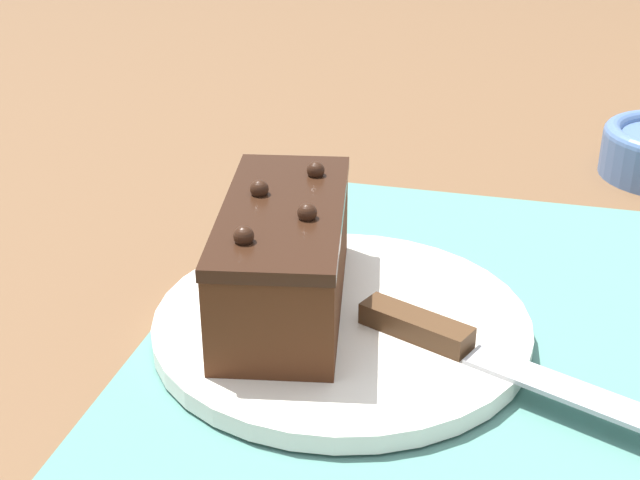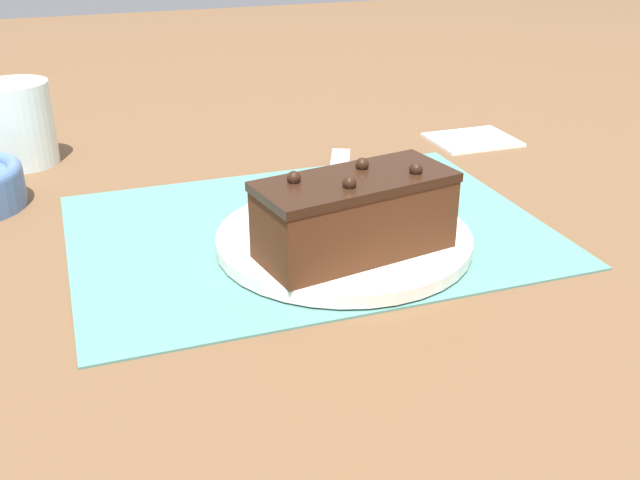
# 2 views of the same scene
# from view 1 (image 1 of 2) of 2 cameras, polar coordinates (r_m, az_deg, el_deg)

# --- Properties ---
(ground_plane) EXTENTS (3.00, 3.00, 0.00)m
(ground_plane) POSITION_cam_1_polar(r_m,az_deg,el_deg) (0.59, 6.49, -5.91)
(ground_plane) COLOR brown
(placemat_woven) EXTENTS (0.46, 0.34, 0.00)m
(placemat_woven) POSITION_cam_1_polar(r_m,az_deg,el_deg) (0.58, 6.50, -5.74)
(placemat_woven) COLOR slate
(placemat_woven) RESTS_ON ground_plane
(cake_plate) EXTENTS (0.24, 0.24, 0.01)m
(cake_plate) POSITION_cam_1_polar(r_m,az_deg,el_deg) (0.57, 1.39, -5.42)
(cake_plate) COLOR white
(cake_plate) RESTS_ON placemat_woven
(chocolate_cake) EXTENTS (0.18, 0.11, 0.08)m
(chocolate_cake) POSITION_cam_1_polar(r_m,az_deg,el_deg) (0.56, -2.34, -1.02)
(chocolate_cake) COLOR #472614
(chocolate_cake) RESTS_ON cake_plate
(serving_knife) EXTENTS (0.11, 0.22, 0.01)m
(serving_knife) POSITION_cam_1_polar(r_m,az_deg,el_deg) (0.53, 9.87, -6.91)
(serving_knife) COLOR #472D19
(serving_knife) RESTS_ON cake_plate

